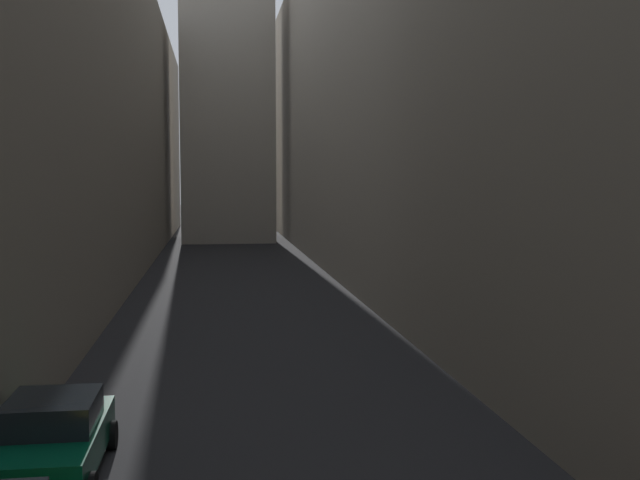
% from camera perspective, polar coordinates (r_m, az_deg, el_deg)
% --- Properties ---
extents(ground_plane, '(264.00, 264.00, 0.00)m').
position_cam_1_polar(ground_plane, '(40.02, -6.10, -3.62)').
color(ground_plane, '#232326').
extents(building_block_left, '(11.69, 108.00, 19.59)m').
position_cam_1_polar(building_block_left, '(42.98, -21.84, 9.73)').
color(building_block_left, gray).
rests_on(building_block_left, ground).
extents(building_block_right, '(14.42, 108.00, 22.84)m').
position_cam_1_polar(building_block_right, '(44.25, 10.73, 11.94)').
color(building_block_right, gray).
rests_on(building_block_right, ground).
extents(parked_car_left_far, '(2.00, 4.14, 1.56)m').
position_cam_1_polar(parked_car_left_far, '(15.77, -19.57, -13.92)').
color(parked_car_left_far, '#05472D').
rests_on(parked_car_left_far, ground).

